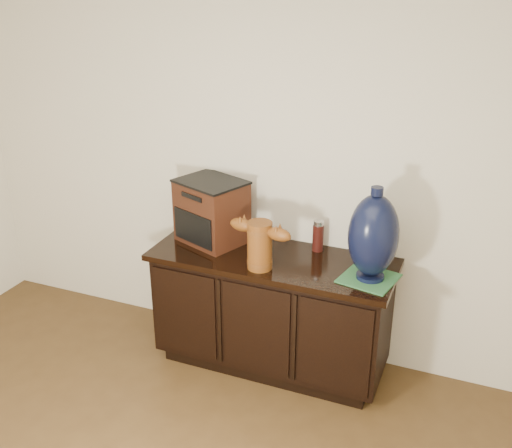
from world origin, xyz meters
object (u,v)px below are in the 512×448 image
at_px(tv_radio, 212,211).
at_px(spray_can, 318,236).
at_px(sideboard, 272,311).
at_px(lamp_base, 373,236).
at_px(terracotta_vessel, 260,243).

height_order(tv_radio, spray_can, tv_radio).
bearing_deg(spray_can, tv_radio, -170.14).
relative_size(sideboard, lamp_base, 2.77).
height_order(tv_radio, lamp_base, lamp_base).
height_order(sideboard, tv_radio, tv_radio).
bearing_deg(sideboard, spray_can, 40.65).
bearing_deg(tv_radio, sideboard, 11.21).
bearing_deg(terracotta_vessel, sideboard, 94.59).
xyz_separation_m(tv_radio, lamp_base, (1.03, -0.13, 0.06)).
height_order(terracotta_vessel, lamp_base, lamp_base).
bearing_deg(lamp_base, terracotta_vessel, -170.31).
xyz_separation_m(tv_radio, spray_can, (0.65, 0.11, -0.10)).
xyz_separation_m(sideboard, spray_can, (0.22, 0.19, 0.46)).
height_order(terracotta_vessel, spray_can, terracotta_vessel).
distance_m(terracotta_vessel, lamp_base, 0.63).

